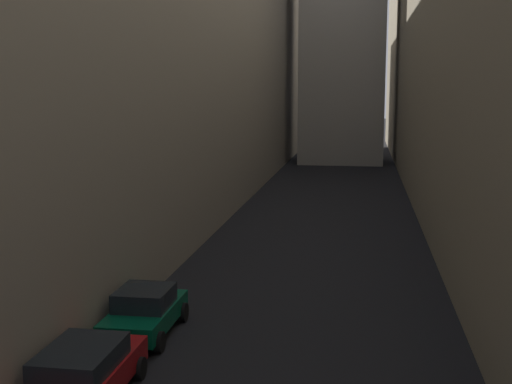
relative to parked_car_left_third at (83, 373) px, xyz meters
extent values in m
plane|color=black|center=(4.40, 30.17, -0.78)|extent=(264.00, 264.00, 0.00)
cube|color=gray|center=(-6.35, 32.17, 10.18)|extent=(10.49, 108.00, 21.91)
cube|color=gray|center=(15.61, 32.17, 10.32)|extent=(11.41, 108.00, 22.19)
cube|color=maroon|center=(0.00, 0.04, -0.15)|extent=(1.80, 4.48, 0.64)
cube|color=black|center=(0.00, -0.10, 0.43)|extent=(1.66, 2.46, 0.53)
cylinder|color=black|center=(-0.90, 1.56, -0.47)|extent=(0.22, 0.61, 0.61)
cylinder|color=black|center=(0.90, 1.56, -0.47)|extent=(0.22, 0.61, 0.61)
cube|color=#05472D|center=(0.00, 4.76, -0.17)|extent=(1.74, 3.96, 0.58)
cube|color=black|center=(0.00, 4.78, 0.41)|extent=(1.60, 1.83, 0.58)
cylinder|color=black|center=(-0.87, 6.10, -0.46)|extent=(0.22, 0.64, 0.64)
cylinder|color=black|center=(0.87, 6.10, -0.46)|extent=(0.22, 0.64, 0.64)
cylinder|color=black|center=(-0.87, 3.41, -0.46)|extent=(0.22, 0.64, 0.64)
cylinder|color=black|center=(0.87, 3.41, -0.46)|extent=(0.22, 0.64, 0.64)
camera|label=1|loc=(6.57, -14.74, 6.84)|focal=47.59mm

